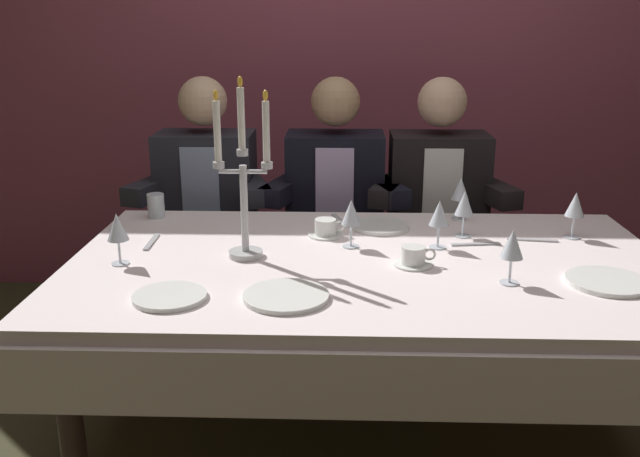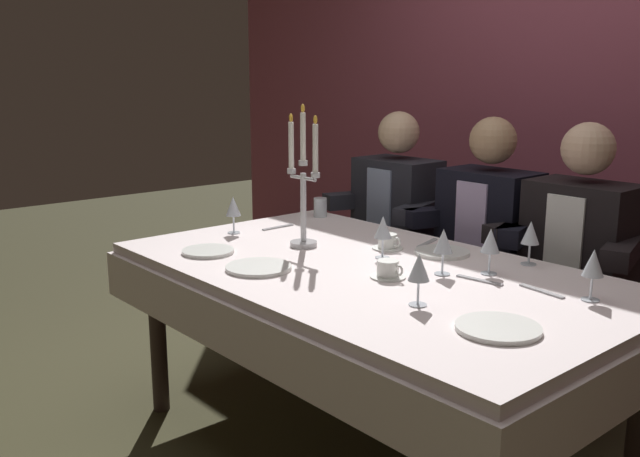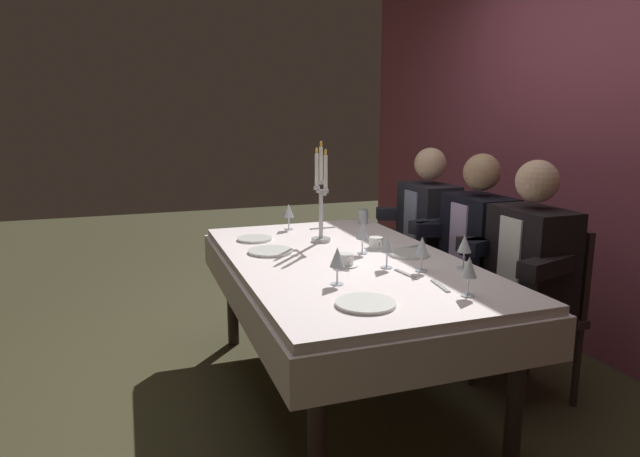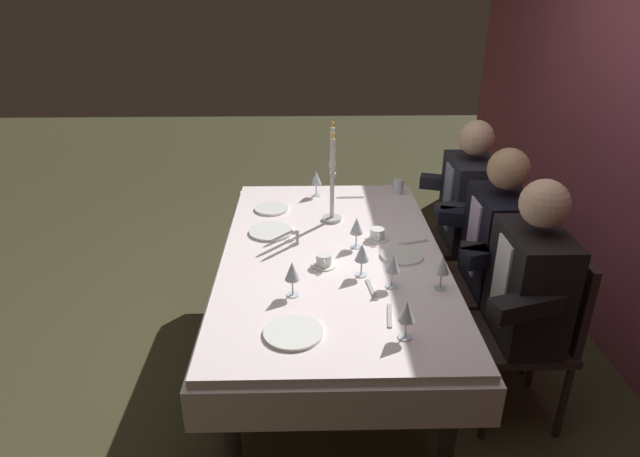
{
  "view_description": "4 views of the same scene",
  "coord_description": "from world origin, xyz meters",
  "px_view_note": "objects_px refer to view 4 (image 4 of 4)",
  "views": [
    {
      "loc": [
        -0.08,
        -2.05,
        1.48
      ],
      "look_at": [
        -0.15,
        0.0,
        0.84
      ],
      "focal_mm": 38.42,
      "sensor_mm": 36.0,
      "label": 1
    },
    {
      "loc": [
        1.73,
        -1.73,
        1.43
      ],
      "look_at": [
        -0.19,
        -0.07,
        0.86
      ],
      "focal_mm": 39.13,
      "sensor_mm": 36.0,
      "label": 2
    },
    {
      "loc": [
        2.54,
        -1.02,
        1.46
      ],
      "look_at": [
        -0.21,
        -0.06,
        0.86
      ],
      "focal_mm": 31.29,
      "sensor_mm": 36.0,
      "label": 3
    },
    {
      "loc": [
        2.44,
        -0.12,
        2.02
      ],
      "look_at": [
        -0.18,
        -0.06,
        0.79
      ],
      "focal_mm": 30.64,
      "sensor_mm": 36.0,
      "label": 4
    }
  ],
  "objects_px": {
    "seated_diner_2": "(530,285)",
    "wine_glass_3": "(292,272)",
    "wine_glass_2": "(393,264)",
    "water_tumbler_0": "(398,187)",
    "dinner_plate_1": "(272,209)",
    "coffee_cup_0": "(324,261)",
    "dinner_plate_2": "(271,231)",
    "dining_table": "(332,273)",
    "wine_glass_5": "(442,266)",
    "dinner_plate_3": "(402,255)",
    "wine_glass_4": "(357,227)",
    "candelabra": "(332,182)",
    "wine_glass_1": "(316,178)",
    "seated_diner_1": "(499,241)",
    "seated_diner_0": "(469,200)",
    "wine_glass_0": "(407,313)",
    "wine_glass_6": "(362,253)",
    "coffee_cup_1": "(377,235)",
    "dinner_plate_0": "(293,332)"
  },
  "relations": [
    {
      "from": "coffee_cup_1",
      "to": "dinner_plate_2",
      "type": "bearing_deg",
      "value": -99.52
    },
    {
      "from": "water_tumbler_0",
      "to": "dinner_plate_3",
      "type": "bearing_deg",
      "value": -7.44
    },
    {
      "from": "dining_table",
      "to": "seated_diner_2",
      "type": "height_order",
      "value": "seated_diner_2"
    },
    {
      "from": "seated_diner_2",
      "to": "wine_glass_3",
      "type": "bearing_deg",
      "value": -86.42
    },
    {
      "from": "dinner_plate_2",
      "to": "wine_glass_1",
      "type": "xyz_separation_m",
      "value": [
        -0.54,
        0.26,
        0.11
      ]
    },
    {
      "from": "seated_diner_0",
      "to": "dinner_plate_0",
      "type": "bearing_deg",
      "value": -37.95
    },
    {
      "from": "wine_glass_3",
      "to": "coffee_cup_1",
      "type": "xyz_separation_m",
      "value": [
        -0.54,
        0.43,
        -0.09
      ]
    },
    {
      "from": "dining_table",
      "to": "wine_glass_5",
      "type": "bearing_deg",
      "value": 52.26
    },
    {
      "from": "coffee_cup_1",
      "to": "seated_diner_1",
      "type": "relative_size",
      "value": 0.11
    },
    {
      "from": "seated_diner_1",
      "to": "seated_diner_2",
      "type": "xyz_separation_m",
      "value": [
        0.45,
        0.0,
        0.0
      ]
    },
    {
      "from": "wine_glass_6",
      "to": "dinner_plate_3",
      "type": "bearing_deg",
      "value": 129.51
    },
    {
      "from": "dinner_plate_3",
      "to": "wine_glass_4",
      "type": "relative_size",
      "value": 1.29
    },
    {
      "from": "candelabra",
      "to": "wine_glass_2",
      "type": "bearing_deg",
      "value": 17.95
    },
    {
      "from": "seated_diner_0",
      "to": "dinner_plate_1",
      "type": "bearing_deg",
      "value": -83.89
    },
    {
      "from": "wine_glass_5",
      "to": "seated_diner_1",
      "type": "bearing_deg",
      "value": 138.67
    },
    {
      "from": "candelabra",
      "to": "wine_glass_0",
      "type": "height_order",
      "value": "candelabra"
    },
    {
      "from": "dinner_plate_1",
      "to": "dinner_plate_2",
      "type": "distance_m",
      "value": 0.32
    },
    {
      "from": "wine_glass_4",
      "to": "seated_diner_1",
      "type": "relative_size",
      "value": 0.13
    },
    {
      "from": "dinner_plate_1",
      "to": "coffee_cup_0",
      "type": "xyz_separation_m",
      "value": [
        0.69,
        0.29,
        0.02
      ]
    },
    {
      "from": "dinner_plate_0",
      "to": "wine_glass_3",
      "type": "relative_size",
      "value": 1.43
    },
    {
      "from": "dining_table",
      "to": "wine_glass_6",
      "type": "height_order",
      "value": "wine_glass_6"
    },
    {
      "from": "coffee_cup_0",
      "to": "seated_diner_1",
      "type": "relative_size",
      "value": 0.11
    },
    {
      "from": "dinner_plate_3",
      "to": "seated_diner_0",
      "type": "xyz_separation_m",
      "value": [
        -0.74,
        0.54,
        -0.01
      ]
    },
    {
      "from": "candelabra",
      "to": "wine_glass_2",
      "type": "height_order",
      "value": "candelabra"
    },
    {
      "from": "dinner_plate_0",
      "to": "wine_glass_4",
      "type": "height_order",
      "value": "wine_glass_4"
    },
    {
      "from": "wine_glass_0",
      "to": "seated_diner_2",
      "type": "relative_size",
      "value": 0.13
    },
    {
      "from": "wine_glass_1",
      "to": "coffee_cup_1",
      "type": "xyz_separation_m",
      "value": [
        0.63,
        0.31,
        -0.09
      ]
    },
    {
      "from": "coffee_cup_1",
      "to": "wine_glass_5",
      "type": "bearing_deg",
      "value": 23.92
    },
    {
      "from": "wine_glass_6",
      "to": "coffee_cup_1",
      "type": "relative_size",
      "value": 1.24
    },
    {
      "from": "dining_table",
      "to": "dinner_plate_3",
      "type": "bearing_deg",
      "value": 80.88
    },
    {
      "from": "dinner_plate_3",
      "to": "wine_glass_0",
      "type": "bearing_deg",
      "value": -8.07
    },
    {
      "from": "wine_glass_4",
      "to": "water_tumbler_0",
      "type": "xyz_separation_m",
      "value": [
        -0.74,
        0.33,
        -0.07
      ]
    },
    {
      "from": "seated_diner_2",
      "to": "dinner_plate_1",
      "type": "bearing_deg",
      "value": -125.99
    },
    {
      "from": "candelabra",
      "to": "seated_diner_2",
      "type": "relative_size",
      "value": 0.46
    },
    {
      "from": "wine_glass_5",
      "to": "seated_diner_1",
      "type": "xyz_separation_m",
      "value": [
        -0.48,
        0.42,
        -0.12
      ]
    },
    {
      "from": "dinner_plate_1",
      "to": "dinner_plate_2",
      "type": "height_order",
      "value": "same"
    },
    {
      "from": "wine_glass_0",
      "to": "water_tumbler_0",
      "type": "distance_m",
      "value": 1.53
    },
    {
      "from": "dinner_plate_3",
      "to": "wine_glass_0",
      "type": "height_order",
      "value": "wine_glass_0"
    },
    {
      "from": "wine_glass_0",
      "to": "wine_glass_5",
      "type": "xyz_separation_m",
      "value": [
        -0.36,
        0.22,
        0.0
      ]
    },
    {
      "from": "dinner_plate_1",
      "to": "wine_glass_4",
      "type": "distance_m",
      "value": 0.69
    },
    {
      "from": "dinner_plate_1",
      "to": "wine_glass_4",
      "type": "height_order",
      "value": "wine_glass_4"
    },
    {
      "from": "dining_table",
      "to": "wine_glass_4",
      "type": "xyz_separation_m",
      "value": [
        -0.05,
        0.12,
        0.23
      ]
    },
    {
      "from": "wine_glass_0",
      "to": "seated_diner_0",
      "type": "bearing_deg",
      "value": 155.62
    },
    {
      "from": "wine_glass_2",
      "to": "seated_diner_1",
      "type": "relative_size",
      "value": 0.13
    },
    {
      "from": "candelabra",
      "to": "dinner_plate_1",
      "type": "distance_m",
      "value": 0.45
    },
    {
      "from": "dinner_plate_2",
      "to": "seated_diner_2",
      "type": "height_order",
      "value": "seated_diner_2"
    },
    {
      "from": "wine_glass_2",
      "to": "water_tumbler_0",
      "type": "xyz_separation_m",
      "value": [
        -1.14,
        0.2,
        -0.07
      ]
    },
    {
      "from": "dinner_plate_0",
      "to": "water_tumbler_0",
      "type": "xyz_separation_m",
      "value": [
        -1.48,
        0.64,
        0.04
      ]
    },
    {
      "from": "water_tumbler_0",
      "to": "wine_glass_1",
      "type": "bearing_deg",
      "value": -87.44
    },
    {
      "from": "candelabra",
      "to": "wine_glass_1",
      "type": "distance_m",
      "value": 0.41
    }
  ]
}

